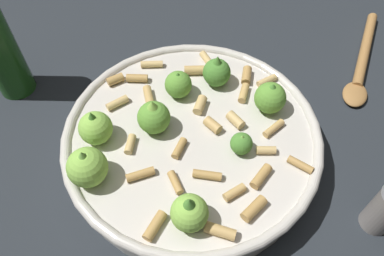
% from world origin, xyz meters
% --- Properties ---
extents(ground_plane, '(2.40, 2.40, 0.00)m').
position_xyz_m(ground_plane, '(0.00, 0.00, 0.00)').
color(ground_plane, '#23282D').
extents(cooking_pan, '(0.33, 0.33, 0.10)m').
position_xyz_m(cooking_pan, '(-0.00, 0.00, 0.03)').
color(cooking_pan, beige).
rests_on(cooking_pan, ground).
extents(wooden_spoon, '(0.16, 0.19, 0.02)m').
position_xyz_m(wooden_spoon, '(0.31, 0.09, 0.01)').
color(wooden_spoon, '#9E703D').
rests_on(wooden_spoon, ground).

